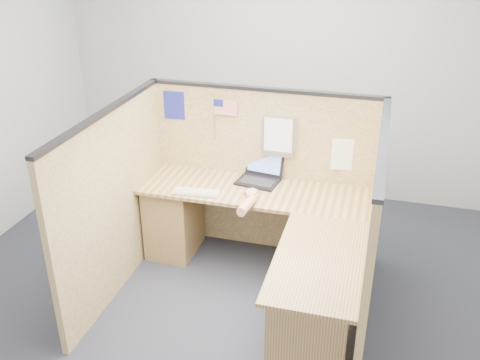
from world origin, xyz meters
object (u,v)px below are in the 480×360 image
(l_desk, at_px, (264,251))
(keyboard, at_px, (196,192))
(mouse, at_px, (252,195))
(laptop, at_px, (260,173))

(l_desk, height_order, keyboard, keyboard)
(keyboard, height_order, mouse, mouse)
(l_desk, distance_m, mouse, 0.47)
(l_desk, xyz_separation_m, keyboard, (-0.63, 0.19, 0.35))
(l_desk, relative_size, mouse, 17.42)
(mouse, bearing_deg, laptop, 92.84)
(l_desk, distance_m, laptop, 0.74)
(l_desk, bearing_deg, mouse, 123.69)
(l_desk, distance_m, keyboard, 0.75)
(laptop, xyz_separation_m, mouse, (0.02, -0.35, -0.04))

